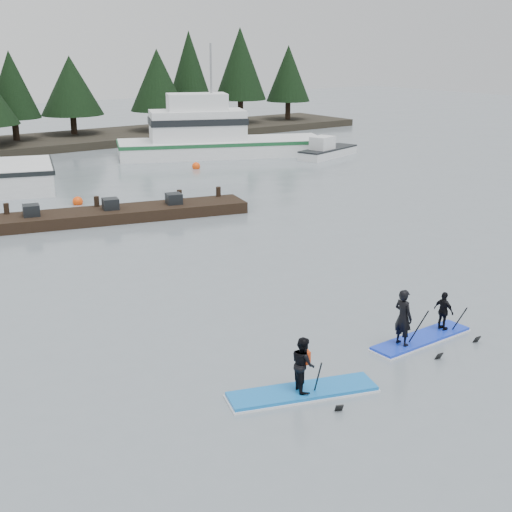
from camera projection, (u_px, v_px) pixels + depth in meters
ground at (386, 346)px, 19.42m from camera, size 160.00×160.00×0.00m
fishing_boat_medium at (216, 147)px, 50.80m from camera, size 15.06×9.64×8.68m
skiff at (328, 152)px, 50.38m from camera, size 5.57×3.05×0.62m
floating_dock at (78, 218)px, 32.29m from camera, size 15.72×5.99×0.52m
buoy_b at (78, 204)px, 36.03m from camera, size 0.52×0.52×0.52m
buoy_c at (196, 169)px, 45.92m from camera, size 0.53×0.53×0.53m
paddleboard_solo at (303, 377)px, 16.66m from camera, size 3.64×1.97×1.88m
paddleboard_duo at (420, 323)px, 19.57m from camera, size 3.28×1.10×2.19m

